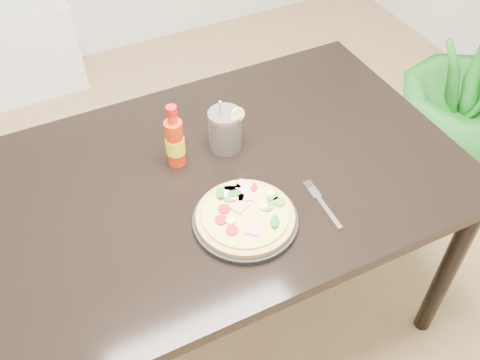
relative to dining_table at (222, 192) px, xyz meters
name	(u,v)px	position (x,y,z in m)	size (l,w,h in m)	color
dining_table	(222,192)	(0.00, 0.00, 0.00)	(1.40, 0.90, 0.75)	black
plate	(245,220)	(-0.02, -0.20, 0.09)	(0.28, 0.28, 0.02)	black
pizza	(245,214)	(-0.02, -0.19, 0.11)	(0.26, 0.26, 0.03)	tan
hot_sauce_bottle	(175,142)	(-0.10, 0.10, 0.17)	(0.06, 0.06, 0.21)	red
cola_cup	(225,131)	(0.06, 0.10, 0.14)	(0.10, 0.10, 0.19)	black
fork	(322,202)	(0.20, -0.23, 0.09)	(0.03, 0.19, 0.00)	silver
plant_pot	(452,146)	(1.33, 0.26, -0.56)	(0.28, 0.28, 0.22)	brown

